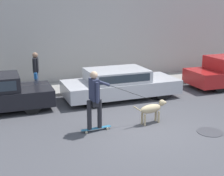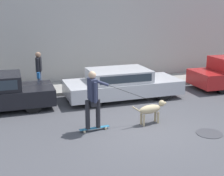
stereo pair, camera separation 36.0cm
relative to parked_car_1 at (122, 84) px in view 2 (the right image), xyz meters
The scene contains 8 objects.
ground_plane 3.45m from the parked_car_1, 97.93° to the right, with size 36.00×36.00×0.00m, color #47474C.
back_wall 3.77m from the parked_car_1, 98.43° to the left, with size 32.00×0.30×5.11m.
sidewalk_curb 2.13m from the parked_car_1, 103.14° to the left, with size 30.00×1.97×0.13m.
parked_car_1 is the anchor object (origin of this frame).
dog 2.86m from the parked_car_1, 91.45° to the right, with size 1.23×0.40×0.70m.
skateboarder 3.47m from the parked_car_1, 123.68° to the right, with size 2.65×0.55×1.78m.
pedestrian_with_bag 3.46m from the parked_car_1, 150.63° to the left, with size 0.29×0.68×1.60m.
manhole_cover 4.31m from the parked_car_1, 74.05° to the right, with size 0.75×0.75×0.01m.
Camera 2 is at (-3.57, -7.71, 3.55)m, focal length 50.00 mm.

